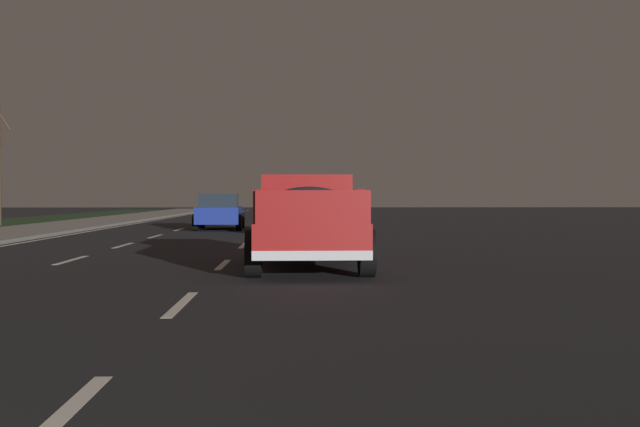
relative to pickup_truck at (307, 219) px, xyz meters
name	(u,v)px	position (x,y,z in m)	size (l,w,h in m)	color
ground	(210,234)	(13.99, 3.50, -0.98)	(144.00, 144.00, 0.00)	black
sidewalk_shoulder	(12,233)	(13.99, 10.95, -0.92)	(108.00, 4.00, 0.12)	gray
lane_markings	(146,230)	(17.11, 6.51, -0.98)	(108.00, 7.04, 0.01)	silver
pickup_truck	(307,219)	(0.00, 0.00, 0.00)	(5.45, 2.34, 1.87)	maroon
sedan_silver	(302,213)	(13.79, -0.01, -0.20)	(4.42, 2.05, 1.54)	#B2B5BA
sedan_blue	(220,211)	(18.03, 3.52, -0.20)	(4.45, 2.11, 1.54)	navy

